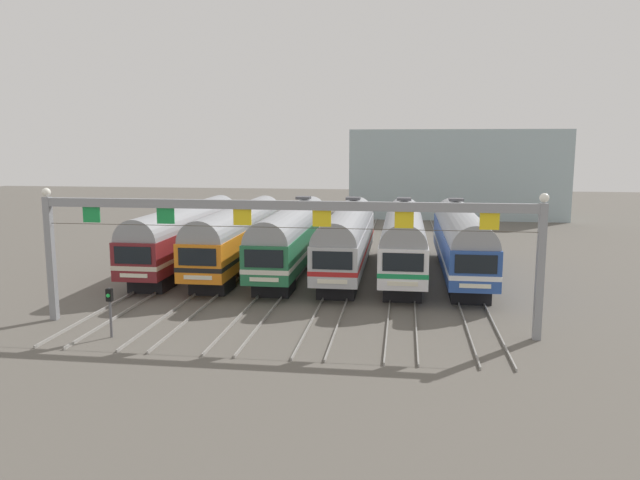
# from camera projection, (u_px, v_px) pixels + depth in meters

# --- Properties ---
(ground_plane) EXTENTS (160.00, 160.00, 0.00)m
(ground_plane) POSITION_uv_depth(u_px,v_px,m) (319.00, 273.00, 43.94)
(ground_plane) COLOR #5B564F
(track_bed) EXTENTS (21.26, 70.00, 0.15)m
(track_bed) POSITION_uv_depth(u_px,v_px,m) (343.00, 236.00, 60.56)
(track_bed) COLOR gray
(track_bed) RESTS_ON ground
(commuter_train_maroon) EXTENTS (2.88, 18.06, 4.77)m
(commuter_train_maroon) POSITION_uv_depth(u_px,v_px,m) (186.00, 233.00, 44.83)
(commuter_train_maroon) COLOR maroon
(commuter_train_maroon) RESTS_ON ground
(commuter_train_orange) EXTENTS (2.88, 18.06, 4.77)m
(commuter_train_orange) POSITION_uv_depth(u_px,v_px,m) (238.00, 234.00, 44.30)
(commuter_train_orange) COLOR orange
(commuter_train_orange) RESTS_ON ground
(commuter_train_green) EXTENTS (2.88, 18.06, 5.05)m
(commuter_train_green) POSITION_uv_depth(u_px,v_px,m) (292.00, 235.00, 43.78)
(commuter_train_green) COLOR #236B42
(commuter_train_green) RESTS_ON ground
(commuter_train_stainless) EXTENTS (2.88, 18.06, 5.05)m
(commuter_train_stainless) POSITION_uv_depth(u_px,v_px,m) (347.00, 237.00, 43.25)
(commuter_train_stainless) COLOR #B2B5BA
(commuter_train_stainless) RESTS_ON ground
(commuter_train_white) EXTENTS (2.88, 18.06, 5.05)m
(commuter_train_white) POSITION_uv_depth(u_px,v_px,m) (403.00, 238.00, 42.72)
(commuter_train_white) COLOR white
(commuter_train_white) RESTS_ON ground
(commuter_train_blue) EXTENTS (2.88, 18.06, 5.05)m
(commuter_train_blue) POSITION_uv_depth(u_px,v_px,m) (461.00, 239.00, 42.19)
(commuter_train_blue) COLOR #284C9E
(commuter_train_blue) RESTS_ON ground
(catenary_gantry) EXTENTS (25.00, 0.44, 6.97)m
(catenary_gantry) POSITION_uv_depth(u_px,v_px,m) (282.00, 224.00, 29.89)
(catenary_gantry) COLOR gray
(catenary_gantry) RESTS_ON ground
(yard_signal_mast) EXTENTS (0.28, 0.35, 2.44)m
(yard_signal_mast) POSITION_uv_depth(u_px,v_px,m) (110.00, 303.00, 29.14)
(yard_signal_mast) COLOR #59595E
(yard_signal_mast) RESTS_ON ground
(maintenance_building) EXTENTS (26.03, 10.00, 10.83)m
(maintenance_building) POSITION_uv_depth(u_px,v_px,m) (455.00, 173.00, 77.24)
(maintenance_building) COLOR #9EB2B7
(maintenance_building) RESTS_ON ground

